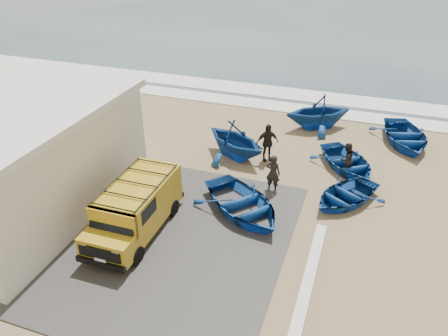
% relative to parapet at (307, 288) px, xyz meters
% --- Properties ---
extents(ground, '(160.00, 160.00, 0.00)m').
position_rel_parapet_xyz_m(ground, '(-5.00, 3.00, -0.28)').
color(ground, '#907954').
extents(slab, '(12.00, 10.00, 0.05)m').
position_rel_parapet_xyz_m(slab, '(-7.00, 1.00, -0.25)').
color(slab, '#423F3C').
rests_on(slab, ground).
extents(surf_line, '(180.00, 1.60, 0.06)m').
position_rel_parapet_xyz_m(surf_line, '(-5.00, 15.00, -0.25)').
color(surf_line, white).
rests_on(surf_line, ground).
extents(surf_wash, '(180.00, 2.20, 0.04)m').
position_rel_parapet_xyz_m(surf_wash, '(-5.00, 17.50, -0.26)').
color(surf_wash, white).
rests_on(surf_wash, ground).
extents(parapet, '(0.35, 6.00, 0.55)m').
position_rel_parapet_xyz_m(parapet, '(0.00, 0.00, 0.00)').
color(parapet, silver).
rests_on(parapet, ground).
extents(van, '(1.93, 4.68, 2.00)m').
position_rel_parapet_xyz_m(van, '(-6.56, 1.12, 0.80)').
color(van, gold).
rests_on(van, ground).
extents(boat_near_left, '(5.18, 5.04, 0.88)m').
position_rel_parapet_xyz_m(boat_near_left, '(-3.18, 3.48, 0.16)').
color(boat_near_left, navy).
rests_on(boat_near_left, ground).
extents(boat_near_right, '(3.86, 4.15, 0.70)m').
position_rel_parapet_xyz_m(boat_near_right, '(0.58, 5.62, 0.08)').
color(boat_near_right, navy).
rests_on(boat_near_right, ground).
extents(boat_mid_left, '(4.61, 4.43, 1.88)m').
position_rel_parapet_xyz_m(boat_mid_left, '(-4.96, 7.89, 0.66)').
color(boat_mid_left, navy).
rests_on(boat_mid_left, ground).
extents(boat_mid_right, '(4.28, 4.54, 0.77)m').
position_rel_parapet_xyz_m(boat_mid_right, '(0.38, 8.45, 0.11)').
color(boat_mid_right, navy).
rests_on(boat_mid_right, ground).
extents(boat_far_left, '(4.81, 4.64, 1.94)m').
position_rel_parapet_xyz_m(boat_far_left, '(-1.66, 12.68, 0.70)').
color(boat_far_left, navy).
rests_on(boat_far_left, ground).
extents(boat_far_right, '(4.06, 4.90, 0.88)m').
position_rel_parapet_xyz_m(boat_far_right, '(2.94, 12.16, 0.16)').
color(boat_far_right, navy).
rests_on(boat_far_right, ground).
extents(fisherman_front, '(0.66, 0.47, 1.71)m').
position_rel_parapet_xyz_m(fisherman_front, '(-2.47, 5.52, 0.58)').
color(fisherman_front, black).
rests_on(fisherman_front, ground).
extents(fisherman_middle, '(0.92, 0.96, 1.55)m').
position_rel_parapet_xyz_m(fisherman_middle, '(0.33, 7.98, 0.50)').
color(fisherman_middle, black).
rests_on(fisherman_middle, ground).
extents(fisherman_back, '(1.18, 0.98, 1.88)m').
position_rel_parapet_xyz_m(fisherman_back, '(-3.38, 8.09, 0.67)').
color(fisherman_back, black).
rests_on(fisherman_back, ground).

